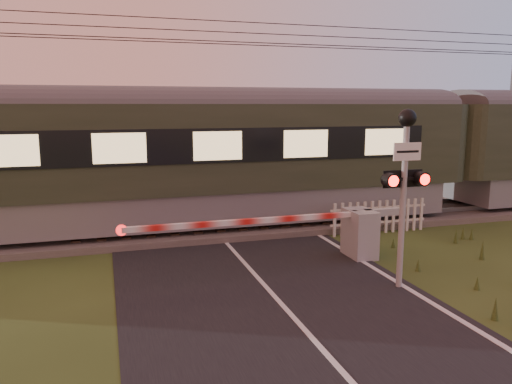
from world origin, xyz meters
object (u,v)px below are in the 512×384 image
object	(u,v)px
boom_gate	(349,232)
picket_fence	(379,217)
crossing_signal	(405,167)
train	(443,149)

from	to	relation	value
boom_gate	picket_fence	size ratio (longest dim) A/B	2.21
crossing_signal	picket_fence	bearing A→B (deg)	64.72
boom_gate	crossing_signal	world-z (taller)	crossing_signal
train	boom_gate	distance (m)	6.86
boom_gate	train	bearing A→B (deg)	34.61
boom_gate	crossing_signal	xyz separation A→B (m)	(0.05, -2.14, 1.85)
train	boom_gate	bearing A→B (deg)	-145.39
crossing_signal	picket_fence	size ratio (longest dim) A/B	1.18
train	crossing_signal	xyz separation A→B (m)	(-5.44, -5.94, 0.27)
train	boom_gate	size ratio (longest dim) A/B	6.12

